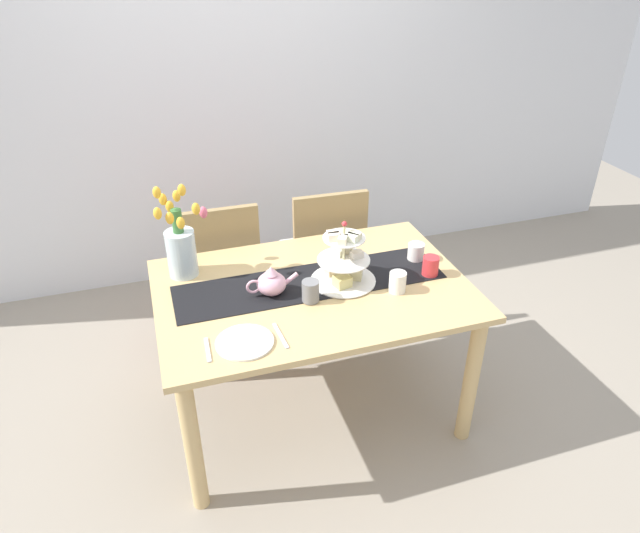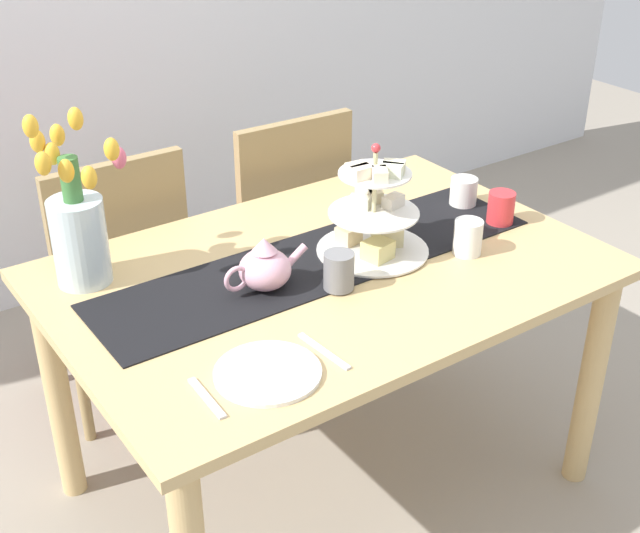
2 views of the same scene
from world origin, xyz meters
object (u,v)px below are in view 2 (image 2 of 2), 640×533
at_px(tiered_cake_stand, 374,217).
at_px(dining_table, 328,303).
at_px(chair_left, 112,272).
at_px(knife_left, 324,351).
at_px(teapot, 265,268).
at_px(mug_grey, 339,271).
at_px(cream_jug, 463,192).
at_px(chair_right, 279,223).
at_px(tulip_vase, 78,226).
at_px(dinner_plate_left, 268,373).
at_px(fork_left, 207,398).
at_px(mug_orange, 501,208).
at_px(mug_white_text, 468,237).

bearing_deg(tiered_cake_stand, dining_table, -179.83).
height_order(chair_left, knife_left, chair_left).
bearing_deg(knife_left, teapot, 82.75).
distance_m(dining_table, mug_grey, 0.20).
bearing_deg(chair_left, tiered_cake_stand, -55.88).
bearing_deg(cream_jug, knife_left, -153.38).
distance_m(chair_right, knife_left, 1.16).
xyz_separation_m(tulip_vase, mug_grey, (0.50, -0.40, -0.10)).
height_order(chair_left, mug_grey, chair_left).
distance_m(dinner_plate_left, fork_left, 0.15).
xyz_separation_m(dining_table, fork_left, (-0.52, -0.31, 0.11)).
distance_m(tiered_cake_stand, cream_jug, 0.42).
relative_size(knife_left, mug_orange, 1.79).
bearing_deg(tiered_cake_stand, mug_white_text, -36.57).
xyz_separation_m(chair_right, mug_orange, (0.26, -0.77, 0.28)).
relative_size(chair_left, mug_orange, 9.58).
bearing_deg(chair_left, dinner_plate_left, -92.71).
bearing_deg(knife_left, tiered_cake_stand, 39.21).
xyz_separation_m(cream_jug, dinner_plate_left, (-0.93, -0.39, -0.04)).
xyz_separation_m(chair_left, mug_white_text, (0.68, -0.85, 0.28)).
bearing_deg(knife_left, cream_jug, 26.62).
distance_m(chair_right, cream_jug, 0.73).
xyz_separation_m(tiered_cake_stand, mug_white_text, (0.20, -0.15, -0.06)).
distance_m(teapot, mug_grey, 0.18).
bearing_deg(mug_orange, teapot, 174.73).
bearing_deg(knife_left, chair_right, 62.84).
height_order(tulip_vase, mug_white_text, tulip_vase).
distance_m(dining_table, tiered_cake_stand, 0.26).
distance_m(dining_table, mug_white_text, 0.41).
bearing_deg(fork_left, tiered_cake_stand, 24.79).
height_order(tiered_cake_stand, cream_jug, tiered_cake_stand).
bearing_deg(teapot, tulip_vase, 140.30).
height_order(dinner_plate_left, knife_left, dinner_plate_left).
height_order(mug_white_text, mug_orange, same).
bearing_deg(tulip_vase, dining_table, -28.24).
relative_size(chair_right, teapot, 3.82).
bearing_deg(dinner_plate_left, chair_right, 56.71).
distance_m(chair_right, fork_left, 1.32).
distance_m(dining_table, fork_left, 0.61).
height_order(chair_right, dinner_plate_left, chair_right).
xyz_separation_m(chair_right, tulip_vase, (-0.83, -0.41, 0.39)).
relative_size(chair_right, cream_jug, 10.71).
bearing_deg(dinner_plate_left, fork_left, 180.00).
bearing_deg(tiered_cake_stand, chair_right, 78.71).
xyz_separation_m(cream_jug, fork_left, (-1.07, -0.39, -0.04)).
bearing_deg(mug_grey, tulip_vase, 141.54).
bearing_deg(mug_grey, fork_left, -156.99).
bearing_deg(fork_left, mug_white_text, 10.44).
xyz_separation_m(dining_table, mug_grey, (-0.04, -0.11, 0.16)).
height_order(chair_left, teapot, chair_left).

